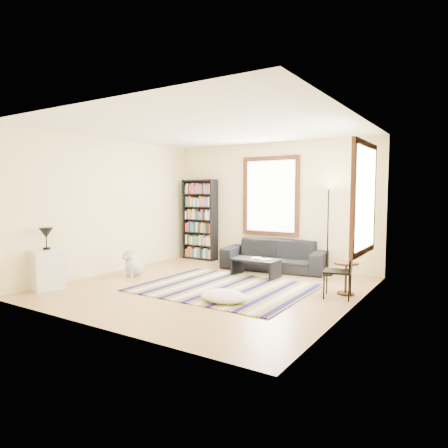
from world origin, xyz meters
The scene contains 21 objects.
floor centered at (0.00, 0.00, -0.05)m, with size 5.00×5.00×0.10m, color tan.
ceiling centered at (0.00, 0.00, 2.85)m, with size 5.00×5.00×0.10m, color white.
wall_back centered at (0.00, 2.55, 1.40)m, with size 5.00×0.10×2.80m, color beige.
wall_front centered at (0.00, -2.55, 1.40)m, with size 5.00×0.10×2.80m, color beige.
wall_left centered at (-2.55, 0.00, 1.40)m, with size 0.10×5.00×2.80m, color beige.
wall_right centered at (2.55, 0.00, 1.40)m, with size 0.10×5.00×2.80m, color beige.
window_back centered at (0.00, 2.47, 1.60)m, with size 1.20×0.06×1.60m, color white.
window_right centered at (2.47, 0.80, 1.60)m, with size 0.06×1.20×1.60m, color white.
rug centered at (0.27, 0.08, 0.01)m, with size 2.89×2.31×0.02m, color #140D42.
sofa centered at (0.30, 2.05, 0.33)m, with size 0.87×2.24×0.65m, color black.
bookshelf centered at (-1.88, 2.32, 1.00)m, with size 0.90×0.30×2.00m, color black.
coffee_table centered at (0.29, 1.23, 0.18)m, with size 0.90×0.50×0.36m, color black.
book_a centered at (0.19, 1.23, 0.37)m, with size 0.24×0.18×0.02m, color beige.
book_b centered at (0.44, 1.28, 0.37)m, with size 0.17×0.23×0.02m, color beige.
floor_cushion centered at (0.74, -0.68, 0.09)m, with size 0.76×0.57×0.19m, color silver.
floor_lamp centered at (1.45, 2.15, 0.93)m, with size 0.30×0.30×1.86m, color black, non-canonical shape.
side_table centered at (2.20, 0.82, 0.27)m, with size 0.40×0.40×0.54m, color #422510.
folding_chair centered at (2.15, 0.53, 0.43)m, with size 0.42×0.40×0.86m, color black.
white_cabinet centered at (-2.30, -1.64, 0.35)m, with size 0.38×0.50×0.70m, color silver.
table_lamp centered at (-2.30, -1.64, 0.89)m, with size 0.24×0.24×0.38m, color black, non-canonical shape.
dog centered at (-1.82, -0.02, 0.26)m, with size 0.38×0.53×0.53m, color silver, non-canonical shape.
Camera 1 is at (4.01, -5.77, 1.72)m, focal length 32.00 mm.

